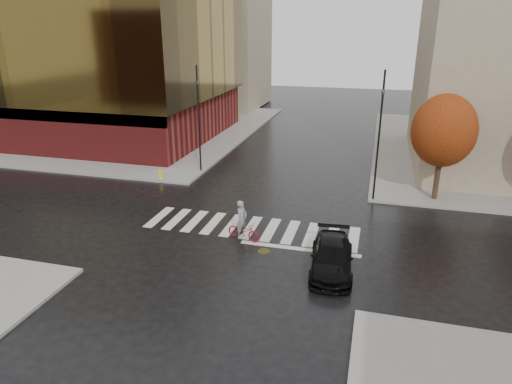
# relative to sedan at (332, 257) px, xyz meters

# --- Properties ---
(ground) EXTENTS (120.00, 120.00, 0.00)m
(ground) POSITION_rel_sedan_xyz_m (-4.72, 2.96, -0.66)
(ground) COLOR black
(ground) RESTS_ON ground
(sidewalk_nw) EXTENTS (30.00, 30.00, 0.15)m
(sidewalk_nw) POSITION_rel_sedan_xyz_m (-25.72, 23.96, -0.58)
(sidewalk_nw) COLOR gray
(sidewalk_nw) RESTS_ON ground
(crosswalk) EXTENTS (12.00, 3.00, 0.01)m
(crosswalk) POSITION_rel_sedan_xyz_m (-4.72, 3.46, -0.65)
(crosswalk) COLOR silver
(crosswalk) RESTS_ON ground
(office_glass) EXTENTS (27.00, 19.00, 16.00)m
(office_glass) POSITION_rel_sedan_xyz_m (-26.72, 20.95, 7.62)
(office_glass) COLOR maroon
(office_glass) RESTS_ON sidewalk_nw
(building_nw_far) EXTENTS (14.00, 12.00, 20.00)m
(building_nw_far) POSITION_rel_sedan_xyz_m (-20.72, 39.96, 9.49)
(building_nw_far) COLOR gray
(building_nw_far) RESTS_ON sidewalk_nw
(tree_ne_a) EXTENTS (3.80, 3.80, 6.50)m
(tree_ne_a) POSITION_rel_sedan_xyz_m (5.28, 10.36, 3.80)
(tree_ne_a) COLOR #301E15
(tree_ne_a) RESTS_ON sidewalk_ne
(sedan) EXTENTS (2.22, 4.69, 1.32)m
(sedan) POSITION_rel_sedan_xyz_m (0.00, 0.00, 0.00)
(sedan) COLOR black
(sedan) RESTS_ON ground
(cyclist) EXTENTS (1.97, 1.17, 2.12)m
(cyclist) POSITION_rel_sedan_xyz_m (-4.73, 1.96, 0.06)
(cyclist) COLOR maroon
(cyclist) RESTS_ON ground
(traffic_light_nw) EXTENTS (0.23, 0.21, 7.62)m
(traffic_light_nw) POSITION_rel_sedan_xyz_m (-11.02, 11.96, 3.87)
(traffic_light_nw) COLOR black
(traffic_light_nw) RESTS_ON sidewalk_nw
(traffic_light_ne) EXTENTS (0.21, 0.23, 7.86)m
(traffic_light_ne) POSITION_rel_sedan_xyz_m (1.58, 9.26, 4.04)
(traffic_light_ne) COLOR black
(traffic_light_ne) RESTS_ON sidewalk_ne
(fire_hydrant) EXTENTS (0.24, 0.24, 0.68)m
(fire_hydrant) POSITION_rel_sedan_xyz_m (-13.09, 9.46, -0.13)
(fire_hydrant) COLOR yellow
(fire_hydrant) RESTS_ON sidewalk_nw
(manhole) EXTENTS (0.66, 0.66, 0.01)m
(manhole) POSITION_rel_sedan_xyz_m (-3.37, 0.96, -0.65)
(manhole) COLOR #50451C
(manhole) RESTS_ON ground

